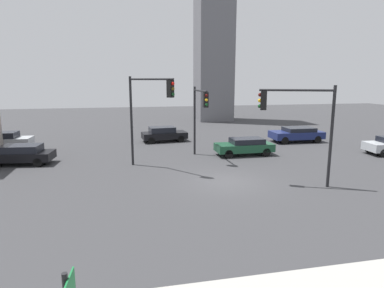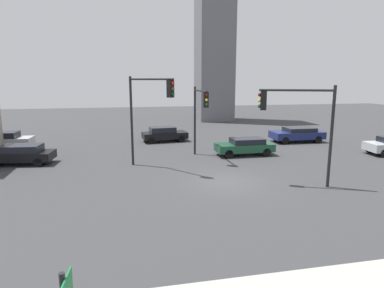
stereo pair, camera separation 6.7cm
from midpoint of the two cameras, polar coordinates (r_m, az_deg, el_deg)
name	(u,v)px [view 1 (the left image)]	position (r m, az deg, el deg)	size (l,w,h in m)	color
ground_plane	(226,182)	(18.80, 5.83, -6.45)	(106.45, 106.45, 0.00)	#38383A
traffic_light_0	(149,103)	(20.73, -7.57, 7.00)	(2.50, 3.10, 5.84)	black
traffic_light_1	(200,108)	(23.43, 1.27, 6.16)	(0.34, 3.33, 5.13)	black
traffic_light_2	(298,115)	(18.22, 17.65, 4.85)	(3.58, 1.69, 5.35)	black
car_0	(164,134)	(30.65, -4.96, 1.76)	(4.21, 2.20, 1.37)	black
car_1	(297,134)	(31.88, 17.54, 1.68)	(4.72, 2.26, 1.34)	navy
car_2	(4,140)	(31.15, -29.62, 0.56)	(4.16, 2.01, 1.43)	#ADB2B7
car_3	(19,154)	(25.14, -27.71, -1.57)	(4.67, 2.29, 1.32)	black
car_5	(245,146)	(25.32, 9.00, -0.34)	(4.31, 1.75, 1.29)	#19472D
skyline_tower	(214,26)	(47.55, 3.75, 19.59)	(4.70, 4.70, 25.47)	slate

